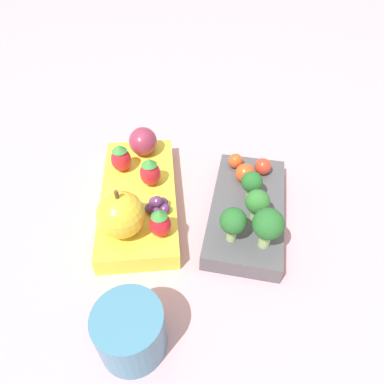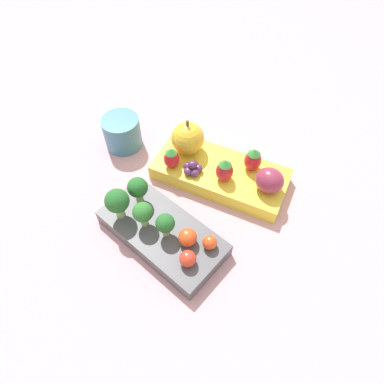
# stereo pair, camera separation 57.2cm
# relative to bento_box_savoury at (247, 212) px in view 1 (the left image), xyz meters

# --- Properties ---
(ground_plane) EXTENTS (4.00, 4.00, 0.00)m
(ground_plane) POSITION_rel_bento_box_savoury_xyz_m (-0.00, -0.07, -0.01)
(ground_plane) COLOR #C6939E
(bento_box_savoury) EXTENTS (0.21, 0.12, 0.03)m
(bento_box_savoury) POSITION_rel_bento_box_savoury_xyz_m (0.00, 0.00, 0.00)
(bento_box_savoury) COLOR #4C4C51
(bento_box_savoury) RESTS_ON ground_plane
(bento_box_fruit) EXTENTS (0.24, 0.13, 0.03)m
(bento_box_fruit) POSITION_rel_bento_box_savoury_xyz_m (-0.02, -0.15, 0.00)
(bento_box_fruit) COLOR yellow
(bento_box_fruit) RESTS_ON ground_plane
(broccoli_floret_0) EXTENTS (0.03, 0.03, 0.05)m
(broccoli_floret_0) POSITION_rel_bento_box_savoury_xyz_m (0.06, -0.02, 0.04)
(broccoli_floret_0) COLOR #93B770
(broccoli_floret_0) RESTS_ON bento_box_savoury
(broccoli_floret_1) EXTENTS (0.03, 0.03, 0.05)m
(broccoli_floret_1) POSITION_rel_bento_box_savoury_xyz_m (0.02, 0.01, 0.04)
(broccoli_floret_1) COLOR #93B770
(broccoli_floret_1) RESTS_ON bento_box_savoury
(broccoli_floret_2) EXTENTS (0.03, 0.03, 0.04)m
(broccoli_floret_2) POSITION_rel_bento_box_savoury_xyz_m (-0.02, 0.00, 0.04)
(broccoli_floret_2) COLOR #93B770
(broccoli_floret_2) RESTS_ON bento_box_savoury
(broccoli_floret_3) EXTENTS (0.04, 0.04, 0.06)m
(broccoli_floret_3) POSITION_rel_bento_box_savoury_xyz_m (0.06, 0.01, 0.05)
(broccoli_floret_3) COLOR #93B770
(broccoli_floret_3) RESTS_ON bento_box_savoury
(cherry_tomato_0) EXTENTS (0.02, 0.02, 0.02)m
(cherry_tomato_0) POSITION_rel_bento_box_savoury_xyz_m (-0.08, -0.01, 0.02)
(cherry_tomato_0) COLOR #DB4C1E
(cherry_tomato_0) RESTS_ON bento_box_savoury
(cherry_tomato_1) EXTENTS (0.03, 0.03, 0.03)m
(cherry_tomato_1) POSITION_rel_bento_box_savoury_xyz_m (-0.05, -0.00, 0.03)
(cherry_tomato_1) COLOR #DB4C1E
(cherry_tomato_1) RESTS_ON bento_box_savoury
(cherry_tomato_2) EXTENTS (0.02, 0.02, 0.02)m
(cherry_tomato_2) POSITION_rel_bento_box_savoury_xyz_m (-0.07, 0.02, 0.02)
(cherry_tomato_2) COLOR red
(cherry_tomato_2) RESTS_ON bento_box_savoury
(apple) EXTENTS (0.06, 0.06, 0.07)m
(apple) POSITION_rel_bento_box_savoury_xyz_m (0.05, -0.16, 0.04)
(apple) COLOR gold
(apple) RESTS_ON bento_box_fruit
(strawberry_0) EXTENTS (0.03, 0.03, 0.04)m
(strawberry_0) POSITION_rel_bento_box_savoury_xyz_m (0.05, -0.11, 0.03)
(strawberry_0) COLOR red
(strawberry_0) RESTS_ON bento_box_fruit
(strawberry_1) EXTENTS (0.03, 0.03, 0.04)m
(strawberry_1) POSITION_rel_bento_box_savoury_xyz_m (-0.03, -0.13, 0.04)
(strawberry_1) COLOR red
(strawberry_1) RESTS_ON bento_box_fruit
(strawberry_2) EXTENTS (0.03, 0.03, 0.04)m
(strawberry_2) POSITION_rel_bento_box_savoury_xyz_m (-0.06, -0.18, 0.04)
(strawberry_2) COLOR red
(strawberry_2) RESTS_ON bento_box_fruit
(plum) EXTENTS (0.05, 0.04, 0.04)m
(plum) POSITION_rel_bento_box_savoury_xyz_m (-0.10, -0.15, 0.04)
(plum) COLOR #892D47
(plum) RESTS_ON bento_box_fruit
(grape_cluster) EXTENTS (0.03, 0.03, 0.02)m
(grape_cluster) POSITION_rel_bento_box_savoury_xyz_m (0.02, -0.12, 0.02)
(grape_cluster) COLOR #562D5B
(grape_cluster) RESTS_ON bento_box_fruit
(drinking_cup) EXTENTS (0.07, 0.07, 0.06)m
(drinking_cup) POSITION_rel_bento_box_savoury_xyz_m (0.18, -0.12, 0.02)
(drinking_cup) COLOR teal
(drinking_cup) RESTS_ON ground_plane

